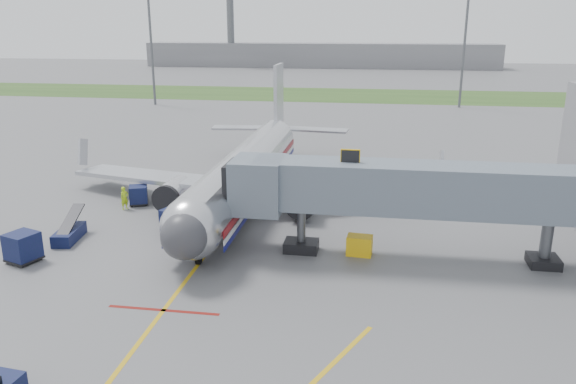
# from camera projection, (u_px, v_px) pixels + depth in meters

# --- Properties ---
(ground) EXTENTS (400.00, 400.00, 0.00)m
(ground) POSITION_uv_depth(u_px,v_px,m) (188.00, 277.00, 32.88)
(ground) COLOR #565659
(ground) RESTS_ON ground
(grass_strip) EXTENTS (300.00, 25.00, 0.01)m
(grass_strip) POSITION_uv_depth(u_px,v_px,m) (327.00, 95.00, 118.03)
(grass_strip) COLOR #2D4C1E
(grass_strip) RESTS_ON ground
(apron_markings) EXTENTS (21.52, 50.00, 0.01)m
(apron_markings) POSITION_uv_depth(u_px,v_px,m) (137.00, 346.00, 25.87)
(apron_markings) COLOR gold
(apron_markings) RESTS_ON ground
(airliner) EXTENTS (32.10, 35.67, 10.25)m
(airliner) POSITION_uv_depth(u_px,v_px,m) (246.00, 170.00, 46.54)
(airliner) COLOR silver
(airliner) RESTS_ON ground
(jet_bridge) EXTENTS (25.30, 4.00, 6.90)m
(jet_bridge) POSITION_uv_depth(u_px,v_px,m) (412.00, 190.00, 34.40)
(jet_bridge) COLOR slate
(jet_bridge) RESTS_ON ground
(light_mast_left) EXTENTS (2.00, 0.44, 20.40)m
(light_mast_left) POSITION_uv_depth(u_px,v_px,m) (151.00, 44.00, 100.50)
(light_mast_left) COLOR #595B60
(light_mast_left) RESTS_ON ground
(light_mast_right) EXTENTS (2.00, 0.44, 20.40)m
(light_mast_right) POSITION_uv_depth(u_px,v_px,m) (464.00, 45.00, 97.00)
(light_mast_right) COLOR #595B60
(light_mast_right) RESTS_ON ground
(distant_terminal) EXTENTS (120.00, 14.00, 8.00)m
(distant_terminal) POSITION_uv_depth(u_px,v_px,m) (319.00, 55.00, 194.07)
(distant_terminal) COLOR slate
(distant_terminal) RESTS_ON ground
(control_tower) EXTENTS (4.00, 4.00, 30.00)m
(control_tower) POSITION_uv_depth(u_px,v_px,m) (230.00, 15.00, 190.00)
(control_tower) COLOR #595B60
(control_tower) RESTS_ON ground
(baggage_cart_a) EXTENTS (2.04, 2.04, 1.70)m
(baggage_cart_a) POSITION_uv_depth(u_px,v_px,m) (174.00, 220.00, 39.87)
(baggage_cart_a) COLOR #0C1A34
(baggage_cart_a) RESTS_ON ground
(baggage_cart_b) EXTENTS (2.22, 2.22, 1.88)m
(baggage_cart_b) POSITION_uv_depth(u_px,v_px,m) (23.00, 247.00, 34.80)
(baggage_cart_b) COLOR #0C1A34
(baggage_cart_b) RESTS_ON ground
(baggage_cart_c) EXTENTS (1.89, 1.89, 1.58)m
(baggage_cart_c) POSITION_uv_depth(u_px,v_px,m) (139.00, 195.00, 45.93)
(baggage_cart_c) COLOR #0C1A34
(baggage_cart_c) RESTS_ON ground
(belt_loader) EXTENTS (1.73, 4.04, 1.92)m
(belt_loader) POSITION_uv_depth(u_px,v_px,m) (69.00, 233.00, 38.48)
(belt_loader) COLOR #0C1A34
(belt_loader) RESTS_ON ground
(ground_power_cart) EXTENTS (1.69, 1.21, 1.27)m
(ground_power_cart) POSITION_uv_depth(u_px,v_px,m) (359.00, 245.00, 35.96)
(ground_power_cart) COLOR #EAB30D
(ground_power_cart) RESTS_ON ground
(ramp_worker) EXTENTS (0.75, 0.81, 1.85)m
(ramp_worker) POSITION_uv_depth(u_px,v_px,m) (125.00, 198.00, 44.76)
(ramp_worker) COLOR #AFDB19
(ramp_worker) RESTS_ON ground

